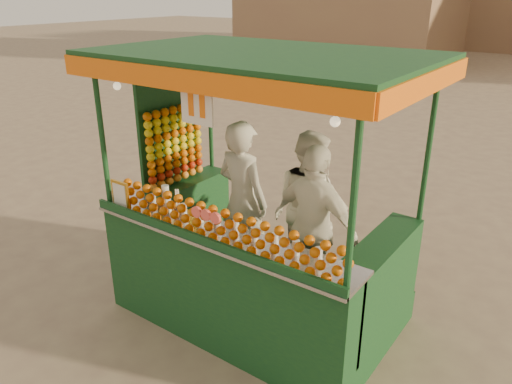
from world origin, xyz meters
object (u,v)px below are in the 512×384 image
Objects in this scene: juice_cart at (247,241)px; vendor_left at (243,200)px; vendor_middle at (309,204)px; vendor_right at (315,227)px.

juice_cart is 0.47m from vendor_left.
juice_cart is 1.75× the size of vendor_left.
juice_cart is 0.82m from vendor_middle.
vendor_middle is at bearing -47.15° from vendor_right.
vendor_left is 0.72m from vendor_middle.
vendor_left reaches higher than vendor_middle.
vendor_middle is (0.56, 0.46, -0.06)m from vendor_left.
vendor_right is at bearing 21.62° from juice_cart.
vendor_left is at bearing 57.71° from vendor_middle.
vendor_middle is 0.58m from vendor_right.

